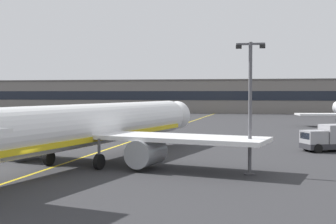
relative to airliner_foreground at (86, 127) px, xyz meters
The scene contains 6 objects.
ground_plane 9.85m from the airliner_foreground, 98.12° to the right, with size 400.00×400.00×0.00m, color #2D2D30.
taxiway_centreline 21.15m from the airliner_foreground, 93.59° to the left, with size 0.30×180.00×0.01m, color yellow.
airliner_foreground is the anchor object (origin of this frame).
apron_lamp_post 14.81m from the airliner_foreground, ahead, with size 2.24×0.90×10.31m.
safety_cone_by_nose_gear 17.53m from the airliner_foreground, 84.51° to the left, with size 0.44×0.44×0.55m.
terminal_building 108.71m from the airliner_foreground, 93.72° to the left, with size 145.54×12.40×10.56m.
Camera 1 is at (16.48, -29.42, 6.41)m, focal length 49.18 mm.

